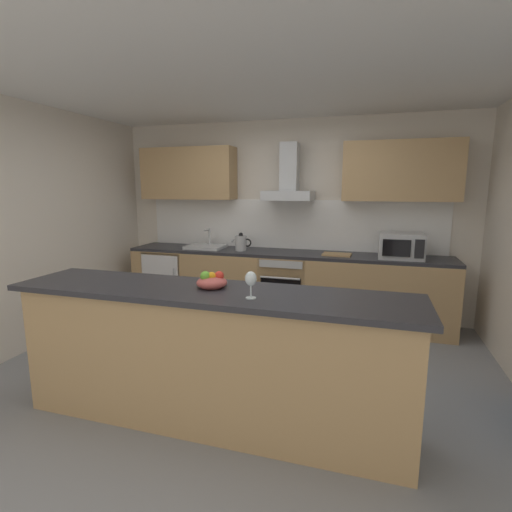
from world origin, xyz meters
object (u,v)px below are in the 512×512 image
(sink, at_px, (206,246))
(kettle, at_px, (241,243))
(fruit_bowl, at_px, (212,281))
(oven, at_px, (285,286))
(microwave, at_px, (401,246))
(wine_glass, at_px, (251,280))
(refrigerator, at_px, (171,279))
(chopping_board, at_px, (337,254))
(range_hood, at_px, (289,182))

(sink, height_order, kettle, sink)
(sink, bearing_deg, fruit_bowl, -64.67)
(oven, xyz_separation_m, fruit_bowl, (-0.03, -2.29, 0.60))
(microwave, height_order, kettle, microwave)
(fruit_bowl, bearing_deg, wine_glass, -27.12)
(refrigerator, relative_size, kettle, 2.94)
(refrigerator, xyz_separation_m, chopping_board, (2.32, -0.02, 0.49))
(wine_glass, relative_size, fruit_bowl, 0.81)
(oven, distance_m, microwave, 1.50)
(kettle, distance_m, fruit_bowl, 2.32)
(kettle, bearing_deg, oven, 3.23)
(chopping_board, bearing_deg, kettle, -179.54)
(oven, relative_size, refrigerator, 0.94)
(refrigerator, bearing_deg, range_hood, 4.51)
(kettle, bearing_deg, chopping_board, 0.46)
(kettle, relative_size, range_hood, 0.40)
(oven, height_order, kettle, kettle)
(microwave, xyz_separation_m, sink, (-2.50, 0.04, -0.12))
(sink, distance_m, range_hood, 1.42)
(kettle, bearing_deg, wine_glass, -69.42)
(refrigerator, relative_size, sink, 1.70)
(chopping_board, bearing_deg, sink, 178.88)
(microwave, relative_size, sink, 1.00)
(oven, xyz_separation_m, chopping_board, (0.65, -0.02, 0.45))
(refrigerator, xyz_separation_m, kettle, (1.08, -0.03, 0.58))
(microwave, height_order, chopping_board, microwave)
(oven, xyz_separation_m, refrigerator, (-1.68, -0.00, -0.03))
(range_hood, bearing_deg, sink, -173.96)
(fruit_bowl, bearing_deg, oven, 89.17)
(refrigerator, distance_m, wine_glass, 3.25)
(oven, height_order, refrigerator, oven)
(wine_glass, height_order, fruit_bowl, wine_glass)
(refrigerator, distance_m, chopping_board, 2.37)
(wine_glass, distance_m, fruit_bowl, 0.40)
(microwave, relative_size, fruit_bowl, 2.27)
(refrigerator, xyz_separation_m, sink, (0.55, 0.01, 0.50))
(range_hood, bearing_deg, fruit_bowl, -90.78)
(oven, height_order, chopping_board, chopping_board)
(wine_glass, relative_size, chopping_board, 0.52)
(oven, distance_m, refrigerator, 1.68)
(range_hood, xyz_separation_m, wine_glass, (0.32, -2.60, -0.65))
(microwave, xyz_separation_m, range_hood, (-1.38, 0.16, 0.74))
(refrigerator, bearing_deg, microwave, -0.47)
(wine_glass, bearing_deg, range_hood, 96.97)
(fruit_bowl, bearing_deg, refrigerator, 125.71)
(kettle, distance_m, chopping_board, 1.25)
(kettle, height_order, fruit_bowl, kettle)
(refrigerator, bearing_deg, wine_glass, -51.04)
(sink, bearing_deg, range_hood, 6.04)
(sink, relative_size, chopping_board, 1.47)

